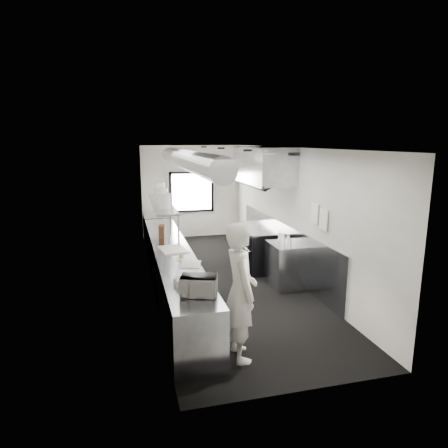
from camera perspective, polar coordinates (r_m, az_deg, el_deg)
floor at (r=8.59m, az=-0.09°, el=-7.99°), size 3.00×8.00×0.01m
ceiling at (r=8.07m, az=-0.10°, el=11.02°), size 3.00×8.00×0.01m
wall_back at (r=12.09m, az=-4.74°, el=4.67°), size 3.00×0.02×2.80m
wall_front at (r=4.57m, az=12.35°, el=-8.00°), size 3.00×0.02×2.80m
wall_left at (r=7.99m, az=-10.58°, el=0.70°), size 0.02×8.00×2.80m
wall_right at (r=8.70m, az=9.53°, el=1.65°), size 0.02×8.00×2.80m
wall_cladding at (r=9.15m, az=8.48°, el=-3.26°), size 0.03×5.50×1.10m
hvac_duct at (r=8.33m, az=-5.51°, el=9.28°), size 0.40×6.40×0.40m
service_window at (r=12.06m, az=-4.71°, el=4.65°), size 1.36×0.05×1.25m
exhaust_hood at (r=9.08m, az=5.61°, el=8.49°), size 0.81×2.20×0.88m
prep_counter at (r=7.78m, az=-7.48°, el=-6.75°), size 0.70×6.00×0.90m
pass_shelf at (r=8.97m, az=-9.07°, el=2.86°), size 0.45×3.00×0.68m
range at (r=9.38m, az=5.03°, el=-3.31°), size 0.88×1.60×0.94m
bottle_station at (r=8.17m, az=9.01°, el=-5.88°), size 0.65×0.80×0.90m
far_work_table at (r=11.34m, az=-9.72°, el=-0.84°), size 0.70×1.20×0.90m
notice_sheet_a at (r=7.59m, az=13.00°, el=1.53°), size 0.02×0.28×0.38m
notice_sheet_b at (r=7.29m, az=14.23°, el=0.65°), size 0.02×0.28×0.38m
line_cook at (r=5.35m, az=2.38°, el=-9.81°), size 0.46×0.70×1.91m
microwave at (r=5.35m, az=-3.69°, el=-8.90°), size 0.53×0.46×0.27m
deli_tub_a at (r=5.68m, az=-6.32°, el=-8.61°), size 0.13×0.13×0.10m
deli_tub_b at (r=5.80m, az=-6.74°, el=-8.20°), size 0.15×0.15×0.09m
newspaper at (r=6.66m, az=-4.88°, el=-5.83°), size 0.43×0.48×0.01m
small_plate at (r=6.96m, az=-6.18°, el=-5.06°), size 0.20×0.20×0.01m
pastry at (r=6.94m, az=-6.19°, el=-4.67°), size 0.08×0.08×0.08m
cutting_board at (r=7.57m, az=-7.43°, el=-3.64°), size 0.56×0.68×0.02m
knife_block at (r=8.52m, az=-9.00°, el=-1.06°), size 0.16×0.26×0.27m
plate_stack_a at (r=8.19m, az=-8.60°, el=3.34°), size 0.27×0.27×0.31m
plate_stack_b at (r=8.79m, az=-9.01°, el=4.01°), size 0.34×0.34×0.34m
plate_stack_c at (r=9.16m, az=-9.33°, el=4.28°), size 0.29×0.29×0.32m
plate_stack_d at (r=9.60m, az=-9.37°, el=4.82°), size 0.29×0.29×0.39m
squeeze_bottle_a at (r=7.70m, az=9.57°, el=-2.90°), size 0.06×0.06×0.16m
squeeze_bottle_b at (r=7.92m, az=9.29°, el=-2.36°), size 0.07×0.07×0.19m
squeeze_bottle_c at (r=7.96m, az=8.66°, el=-2.32°), size 0.07×0.07×0.18m
squeeze_bottle_d at (r=8.10m, az=8.44°, el=-2.03°), size 0.08×0.08×0.19m
squeeze_bottle_e at (r=8.24m, az=8.06°, el=-1.86°), size 0.06×0.06×0.16m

